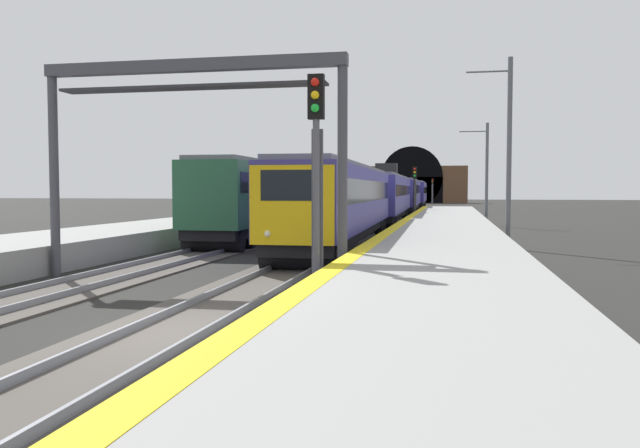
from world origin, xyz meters
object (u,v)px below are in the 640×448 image
(train_adjacent_platform, at_px, (303,194))
(railway_signal_mid, at_px, (415,187))
(catenary_mast_far, at_px, (486,173))
(railway_signal_far, at_px, (432,189))
(catenary_mast_near, at_px, (508,151))
(train_main_approaching, at_px, (397,194))
(railway_signal_near, at_px, (316,165))
(overhead_signal_gantry, at_px, (191,111))

(train_adjacent_platform, distance_m, railway_signal_mid, 15.86)
(catenary_mast_far, bearing_deg, railway_signal_far, 4.93)
(railway_signal_mid, bearing_deg, catenary_mast_near, 11.50)
(catenary_mast_near, relative_size, catenary_mast_far, 1.14)
(train_main_approaching, xyz_separation_m, catenary_mast_near, (-31.44, -7.43, 2.16))
(railway_signal_near, distance_m, catenary_mast_far, 33.29)
(railway_signal_far, bearing_deg, train_adjacent_platform, -5.51)
(train_adjacent_platform, height_order, railway_signal_mid, train_adjacent_platform)
(train_adjacent_platform, distance_m, catenary_mast_near, 18.17)
(train_main_approaching, distance_m, railway_signal_far, 51.55)
(railway_signal_mid, xyz_separation_m, railway_signal_far, (55.41, -0.00, -0.17))
(railway_signal_mid, bearing_deg, train_main_approaching, -154.85)
(train_adjacent_platform, relative_size, railway_signal_near, 6.89)
(train_adjacent_platform, bearing_deg, catenary_mast_far, -69.37)
(overhead_signal_gantry, bearing_deg, catenary_mast_far, -18.17)
(train_main_approaching, relative_size, railway_signal_near, 15.73)
(railway_signal_mid, bearing_deg, train_adjacent_platform, -25.13)
(catenary_mast_near, bearing_deg, train_adjacent_platform, 43.07)
(train_main_approaching, relative_size, overhead_signal_gantry, 9.17)
(railway_signal_near, height_order, catenary_mast_far, catenary_mast_far)
(railway_signal_mid, relative_size, catenary_mast_near, 0.55)
(train_adjacent_platform, relative_size, catenary_mast_near, 4.37)
(railway_signal_near, bearing_deg, railway_signal_far, -180.00)
(overhead_signal_gantry, bearing_deg, railway_signal_mid, -6.18)
(catenary_mast_far, bearing_deg, overhead_signal_gantry, 161.83)
(train_adjacent_platform, height_order, catenary_mast_near, catenary_mast_near)
(train_main_approaching, xyz_separation_m, railway_signal_mid, (-3.89, -1.83, 0.67))
(railway_signal_far, distance_m, catenary_mast_near, 83.16)
(railway_signal_far, distance_m, overhead_signal_gantry, 95.07)
(train_main_approaching, height_order, train_adjacent_platform, train_adjacent_platform)
(train_adjacent_platform, distance_m, catenary_mast_far, 13.35)
(train_main_approaching, bearing_deg, train_adjacent_platform, -16.07)
(train_main_approaching, bearing_deg, railway_signal_far, 176.94)
(railway_signal_near, xyz_separation_m, catenary_mast_far, (32.81, -5.60, 0.57))
(train_main_approaching, xyz_separation_m, train_adjacent_platform, (-18.24, 4.90, 0.17))
(train_adjacent_platform, distance_m, overhead_signal_gantry, 25.44)
(train_adjacent_platform, relative_size, railway_signal_mid, 7.97)
(railway_signal_near, height_order, railway_signal_far, railway_signal_near)
(railway_signal_near, height_order, overhead_signal_gantry, overhead_signal_gantry)
(train_main_approaching, distance_m, catenary_mast_near, 32.38)
(catenary_mast_near, bearing_deg, overhead_signal_gantry, 140.50)
(overhead_signal_gantry, bearing_deg, catenary_mast_near, -39.50)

